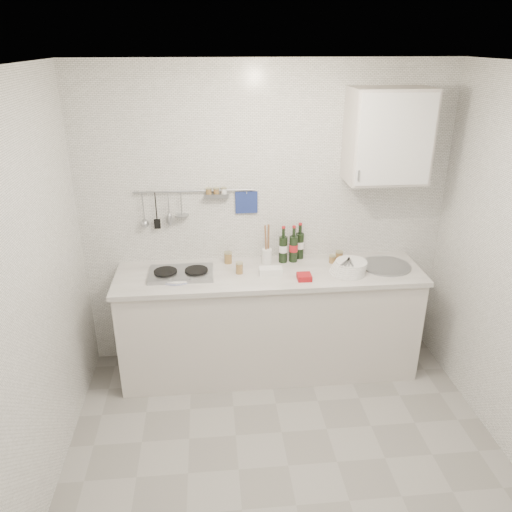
{
  "coord_description": "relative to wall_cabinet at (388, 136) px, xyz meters",
  "views": [
    {
      "loc": [
        -0.46,
        -2.46,
        2.62
      ],
      "look_at": [
        -0.13,
        0.9,
        1.15
      ],
      "focal_mm": 35.0,
      "sensor_mm": 36.0,
      "label": 1
    }
  ],
  "objects": [
    {
      "name": "floor",
      "position": [
        -0.9,
        -1.22,
        -1.95
      ],
      "size": [
        3.0,
        3.0,
        0.0
      ],
      "primitive_type": "plane",
      "color": "gray",
      "rests_on": "ground"
    },
    {
      "name": "ceiling",
      "position": [
        -0.9,
        -1.22,
        0.55
      ],
      "size": [
        3.0,
        3.0,
        0.0
      ],
      "primitive_type": "plane",
      "rotation": [
        3.14,
        0.0,
        0.0
      ],
      "color": "silver",
      "rests_on": "back_wall"
    },
    {
      "name": "back_wall",
      "position": [
        -0.9,
        0.18,
        -0.7
      ],
      "size": [
        3.0,
        0.02,
        2.5
      ],
      "primitive_type": "cube",
      "color": "silver",
      "rests_on": "floor"
    },
    {
      "name": "wall_left",
      "position": [
        -2.4,
        -1.22,
        -0.7
      ],
      "size": [
        0.02,
        2.8,
        2.5
      ],
      "primitive_type": "cube",
      "color": "silver",
      "rests_on": "floor"
    },
    {
      "name": "counter",
      "position": [
        -0.89,
        -0.12,
        -1.52
      ],
      "size": [
        2.44,
        0.64,
        0.96
      ],
      "color": "beige",
      "rests_on": "floor"
    },
    {
      "name": "wall_rail",
      "position": [
        -1.5,
        0.15,
        -0.52
      ],
      "size": [
        0.98,
        0.09,
        0.34
      ],
      "color": "#93969B",
      "rests_on": "back_wall"
    },
    {
      "name": "wall_cabinet",
      "position": [
        0.0,
        0.0,
        0.0
      ],
      "size": [
        0.6,
        0.38,
        0.7
      ],
      "color": "beige",
      "rests_on": "back_wall"
    },
    {
      "name": "plate_stack_hob",
      "position": [
        -1.63,
        -0.16,
        -1.02
      ],
      "size": [
        0.29,
        0.28,
        0.02
      ],
      "rotation": [
        0.0,
        0.0,
        0.42
      ],
      "color": "#4D58AF",
      "rests_on": "counter"
    },
    {
      "name": "plate_stack_sink",
      "position": [
        -0.28,
        -0.2,
        -0.99
      ],
      "size": [
        0.3,
        0.29,
        0.1
      ],
      "rotation": [
        0.0,
        0.0,
        -0.38
      ],
      "color": "white",
      "rests_on": "counter"
    },
    {
      "name": "wine_bottles",
      "position": [
        -0.69,
        0.08,
        -0.87
      ],
      "size": [
        0.22,
        0.14,
        0.31
      ],
      "rotation": [
        0.0,
        0.0,
        0.41
      ],
      "color": "black",
      "rests_on": "counter"
    },
    {
      "name": "butter_dish",
      "position": [
        -0.9,
        -0.17,
        -1.0
      ],
      "size": [
        0.18,
        0.1,
        0.05
      ],
      "primitive_type": "cube",
      "rotation": [
        0.0,
        0.0,
        -0.05
      ],
      "color": "white",
      "rests_on": "counter"
    },
    {
      "name": "strawberry_punnet",
      "position": [
        -0.65,
        -0.29,
        -1.01
      ],
      "size": [
        0.11,
        0.11,
        0.04
      ],
      "primitive_type": "cube",
      "rotation": [
        0.0,
        0.0,
        -0.01
      ],
      "color": "#AF131A",
      "rests_on": "counter"
    },
    {
      "name": "utensil_crock",
      "position": [
        -0.9,
        0.04,
        -0.95
      ],
      "size": [
        0.08,
        0.08,
        0.35
      ],
      "rotation": [
        0.0,
        0.0,
        -0.11
      ],
      "color": "white",
      "rests_on": "counter"
    },
    {
      "name": "jar_a",
      "position": [
        -1.22,
        0.08,
        -0.98
      ],
      "size": [
        0.07,
        0.07,
        0.1
      ],
      "rotation": [
        0.0,
        0.0,
        0.16
      ],
      "color": "olive",
      "rests_on": "counter"
    },
    {
      "name": "jar_b",
      "position": [
        -0.29,
        0.06,
        -0.99
      ],
      "size": [
        0.07,
        0.07,
        0.07
      ],
      "rotation": [
        0.0,
        0.0,
        -0.14
      ],
      "color": "olive",
      "rests_on": "counter"
    },
    {
      "name": "jar_c",
      "position": [
        -0.36,
        0.0,
        -1.0
      ],
      "size": [
        0.06,
        0.06,
        0.07
      ],
      "rotation": [
        0.0,
        0.0,
        -0.44
      ],
      "color": "olive",
      "rests_on": "counter"
    },
    {
      "name": "jar_d",
      "position": [
        -1.14,
        -0.13,
        -0.98
      ],
      "size": [
        0.06,
        0.06,
        0.09
      ],
      "rotation": [
        0.0,
        0.0,
        0.24
      ],
      "color": "olive",
      "rests_on": "counter"
    }
  ]
}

